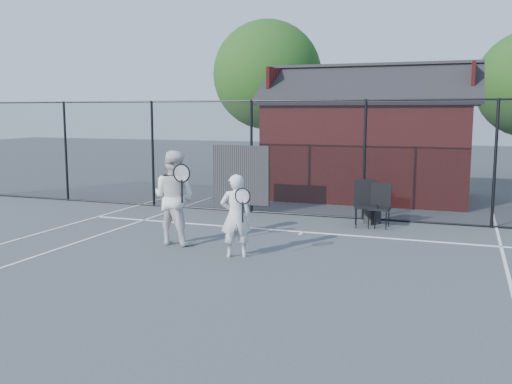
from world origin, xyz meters
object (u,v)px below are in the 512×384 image
(clubhouse, at_px, (370,146))
(player_front, at_px, (236,216))
(waste_bin, at_px, (372,211))
(chair_left, at_px, (365,204))
(player_back, at_px, (174,197))
(chair_right, at_px, (379,206))

(clubhouse, xyz_separation_m, player_front, (-1.09, -8.56, -0.83))
(clubhouse, distance_m, waste_bin, 4.66)
(chair_left, bearing_deg, player_front, -128.58)
(player_front, relative_size, player_back, 0.81)
(player_back, bearing_deg, player_front, -19.69)
(chair_left, bearing_deg, chair_right, -12.48)
(chair_left, bearing_deg, waste_bin, 66.89)
(player_back, distance_m, chair_left, 4.60)
(player_back, distance_m, waste_bin, 5.04)
(player_front, height_order, chair_right, player_front)
(clubhouse, bearing_deg, chair_left, -81.87)
(chair_left, distance_m, waste_bin, 0.56)
(player_front, height_order, player_back, player_back)
(player_back, bearing_deg, waste_bin, 45.90)
(chair_right, xyz_separation_m, waste_bin, (-0.23, 0.50, -0.19))
(chair_right, bearing_deg, chair_left, -178.57)
(player_front, bearing_deg, chair_left, 63.90)
(chair_right, relative_size, waste_bin, 1.63)
(clubhouse, distance_m, chair_right, 5.12)
(player_back, distance_m, chair_right, 4.84)
(clubhouse, distance_m, player_back, 8.45)
(player_front, height_order, chair_left, player_front)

